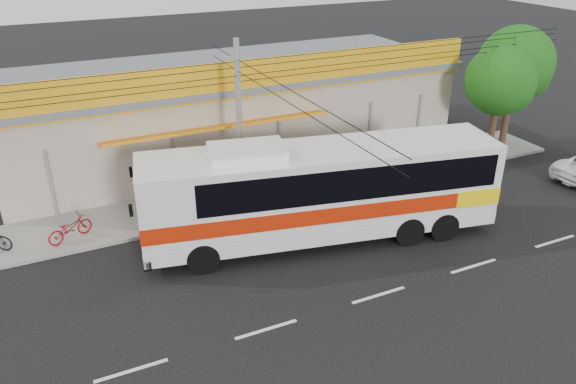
# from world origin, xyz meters

# --- Properties ---
(ground) EXTENTS (120.00, 120.00, 0.00)m
(ground) POSITION_xyz_m (0.00, 0.00, 0.00)
(ground) COLOR black
(ground) RESTS_ON ground
(sidewalk) EXTENTS (30.00, 3.20, 0.15)m
(sidewalk) POSITION_xyz_m (0.00, 6.00, 0.07)
(sidewalk) COLOR gray
(sidewalk) RESTS_ON ground
(lane_markings) EXTENTS (50.00, 0.12, 0.01)m
(lane_markings) POSITION_xyz_m (0.00, -2.50, 0.00)
(lane_markings) COLOR silver
(lane_markings) RESTS_ON ground
(storefront_building) EXTENTS (22.60, 9.20, 5.70)m
(storefront_building) POSITION_xyz_m (-0.01, 11.54, 2.30)
(storefront_building) COLOR #A79886
(storefront_building) RESTS_ON ground
(coach_bus) EXTENTS (13.50, 5.30, 4.07)m
(coach_bus) POSITION_xyz_m (0.21, 1.51, 2.18)
(coach_bus) COLOR silver
(coach_bus) RESTS_ON ground
(motorbike_red) EXTENTS (1.89, 1.32, 0.94)m
(motorbike_red) POSITION_xyz_m (-8.68, 5.29, 0.62)
(motorbike_red) COLOR maroon
(motorbike_red) RESTS_ON sidewalk
(utility_pole) EXTENTS (34.00, 14.00, 7.07)m
(utility_pole) POSITION_xyz_m (-1.71, 5.40, 5.83)
(utility_pole) COLOR slate
(utility_pole) RESTS_ON ground
(tree_near) EXTENTS (3.44, 3.44, 5.71)m
(tree_near) POSITION_xyz_m (12.00, 5.18, 3.86)
(tree_near) COLOR #332214
(tree_near) RESTS_ON ground
(tree_far) EXTENTS (3.83, 3.83, 6.35)m
(tree_far) POSITION_xyz_m (13.87, 6.12, 4.30)
(tree_far) COLOR #332214
(tree_far) RESTS_ON ground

